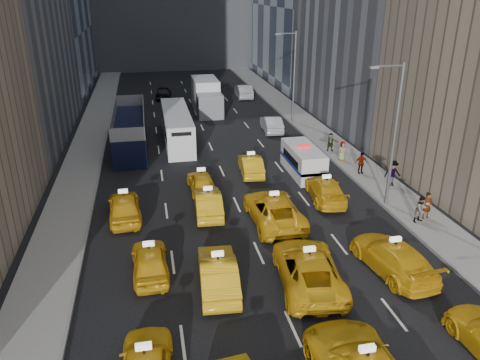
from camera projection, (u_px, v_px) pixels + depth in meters
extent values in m
cube|color=gray|center=(85.00, 157.00, 38.03)|extent=(3.00, 90.00, 0.15)
cube|color=gray|center=(328.00, 142.00, 41.86)|extent=(3.00, 90.00, 0.15)
cube|color=slate|center=(103.00, 156.00, 38.29)|extent=(0.15, 90.00, 0.18)
cube|color=slate|center=(313.00, 143.00, 41.59)|extent=(0.15, 90.00, 0.18)
cylinder|color=#595B60|center=(394.00, 138.00, 28.18)|extent=(0.20, 0.20, 9.00)
cylinder|color=#595B60|center=(389.00, 66.00, 26.36)|extent=(1.80, 0.12, 0.12)
cube|color=slate|center=(374.00, 67.00, 26.22)|extent=(0.50, 0.22, 0.12)
cylinder|color=#595B60|center=(294.00, 79.00, 46.28)|extent=(0.20, 0.20, 9.00)
cylinder|color=#595B60|center=(287.00, 33.00, 44.47)|extent=(1.80, 0.12, 0.12)
cube|color=slate|center=(278.00, 34.00, 44.32)|extent=(0.50, 0.22, 0.12)
imported|color=gold|center=(150.00, 261.00, 22.54)|extent=(1.82, 4.28, 1.44)
imported|color=gold|center=(218.00, 273.00, 21.48)|extent=(2.00, 4.90, 1.58)
imported|color=gold|center=(308.00, 268.00, 21.75)|extent=(3.43, 6.20, 1.64)
imported|color=gold|center=(393.00, 257.00, 22.73)|extent=(2.82, 5.59, 1.56)
imported|color=gold|center=(125.00, 207.00, 27.92)|extent=(2.15, 4.75, 1.58)
imported|color=gold|center=(208.00, 203.00, 28.55)|extent=(1.82, 4.56, 1.47)
imported|color=gold|center=(274.00, 209.00, 27.48)|extent=(2.77, 5.95, 1.65)
imported|color=gold|center=(326.00, 190.00, 30.41)|extent=(2.62, 5.13, 1.43)
imported|color=gold|center=(202.00, 182.00, 31.68)|extent=(1.81, 4.14, 1.39)
imported|color=gold|center=(251.00, 165.00, 34.65)|extent=(1.85, 4.40, 1.42)
cube|color=silver|center=(303.00, 161.00, 34.60)|extent=(2.28, 5.26, 2.06)
cylinder|color=black|center=(299.00, 177.00, 33.17)|extent=(0.28, 0.82, 0.82)
cylinder|color=black|center=(321.00, 176.00, 33.47)|extent=(0.28, 0.82, 0.82)
cylinder|color=black|center=(285.00, 161.00, 36.19)|extent=(0.28, 0.82, 0.82)
cylinder|color=black|center=(306.00, 160.00, 36.50)|extent=(0.28, 0.82, 0.82)
cube|color=navy|center=(303.00, 162.00, 34.65)|extent=(2.31, 5.26, 0.23)
cube|color=red|center=(304.00, 146.00, 34.17)|extent=(0.95, 0.38, 0.15)
cube|color=black|center=(130.00, 129.00, 40.01)|extent=(3.37, 11.56, 3.32)
cylinder|color=black|center=(115.00, 161.00, 35.88)|extent=(0.28, 1.10, 1.10)
cylinder|color=black|center=(145.00, 159.00, 36.30)|extent=(0.28, 1.10, 1.10)
cylinder|color=black|center=(120.00, 127.00, 44.57)|extent=(0.28, 1.10, 1.10)
cylinder|color=black|center=(144.00, 126.00, 44.99)|extent=(0.28, 1.10, 1.10)
cube|color=white|center=(177.00, 126.00, 41.67)|extent=(3.05, 10.92, 2.78)
cylinder|color=black|center=(169.00, 152.00, 37.75)|extent=(0.28, 1.10, 1.10)
cylinder|color=black|center=(193.00, 151.00, 38.10)|extent=(0.28, 1.10, 1.10)
cylinder|color=black|center=(164.00, 123.00, 45.88)|extent=(0.28, 1.10, 1.10)
cylinder|color=black|center=(184.00, 122.00, 46.23)|extent=(0.28, 1.10, 1.10)
cube|color=silver|center=(207.00, 96.00, 51.55)|extent=(3.16, 7.81, 3.50)
cylinder|color=black|center=(200.00, 114.00, 49.15)|extent=(0.28, 1.10, 1.10)
cylinder|color=black|center=(221.00, 113.00, 49.57)|extent=(0.28, 1.10, 1.10)
cylinder|color=black|center=(194.00, 101.00, 54.44)|extent=(0.28, 1.10, 1.10)
cylinder|color=black|center=(213.00, 100.00, 54.87)|extent=(0.28, 1.10, 1.10)
imported|color=#AFB1B7|center=(272.00, 124.00, 44.82)|extent=(1.95, 4.68, 1.51)
imported|color=black|center=(131.00, 105.00, 52.19)|extent=(2.44, 4.90, 1.33)
imported|color=gray|center=(203.00, 91.00, 59.07)|extent=(2.61, 5.18, 1.44)
imported|color=black|center=(163.00, 93.00, 57.96)|extent=(2.29, 4.54, 1.48)
imported|color=#96979D|center=(244.00, 91.00, 58.40)|extent=(2.02, 5.09, 1.65)
imported|color=gray|center=(427.00, 206.00, 27.62)|extent=(0.65, 0.48, 1.66)
imported|color=gray|center=(421.00, 209.00, 27.21)|extent=(0.87, 0.65, 1.60)
imported|color=gray|center=(393.00, 173.00, 32.13)|extent=(1.23, 0.61, 1.84)
imported|color=gray|center=(361.00, 163.00, 34.31)|extent=(0.97, 0.47, 1.62)
imported|color=gray|center=(342.00, 151.00, 36.94)|extent=(0.81, 0.51, 1.55)
imported|color=gray|center=(330.00, 142.00, 39.09)|extent=(1.47, 0.77, 1.52)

